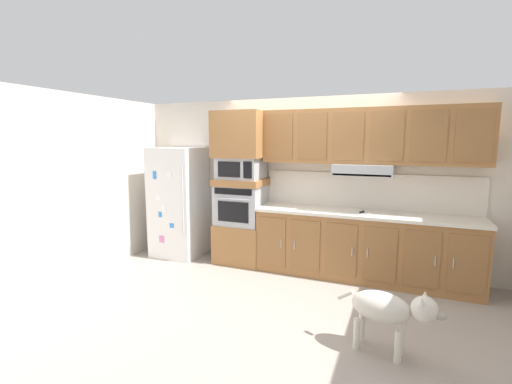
# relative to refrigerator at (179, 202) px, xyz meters

# --- Properties ---
(ground_plane) EXTENTS (9.60, 9.60, 0.00)m
(ground_plane) POSITION_rel_refrigerator_xyz_m (2.04, -0.68, -0.88)
(ground_plane) COLOR #9E9389
(back_kitchen_wall) EXTENTS (6.20, 0.12, 2.50)m
(back_kitchen_wall) POSITION_rel_refrigerator_xyz_m (2.04, 0.43, 0.37)
(back_kitchen_wall) COLOR beige
(back_kitchen_wall) RESTS_ON ground
(side_panel_left) EXTENTS (0.12, 7.10, 2.50)m
(side_panel_left) POSITION_rel_refrigerator_xyz_m (-0.76, -0.68, 0.37)
(side_panel_left) COLOR beige
(side_panel_left) RESTS_ON ground
(refrigerator) EXTENTS (0.76, 0.73, 1.76)m
(refrigerator) POSITION_rel_refrigerator_xyz_m (0.00, 0.00, 0.00)
(refrigerator) COLOR white
(refrigerator) RESTS_ON ground
(oven_base_cabinet) EXTENTS (0.74, 0.62, 0.60)m
(oven_base_cabinet) POSITION_rel_refrigerator_xyz_m (1.09, 0.07, -0.58)
(oven_base_cabinet) COLOR #996638
(oven_base_cabinet) RESTS_ON ground
(built_in_oven) EXTENTS (0.70, 0.62, 0.60)m
(built_in_oven) POSITION_rel_refrigerator_xyz_m (1.09, 0.07, 0.02)
(built_in_oven) COLOR #A8AAAF
(built_in_oven) RESTS_ON oven_base_cabinet
(appliance_mid_shelf) EXTENTS (0.74, 0.62, 0.10)m
(appliance_mid_shelf) POSITION_rel_refrigerator_xyz_m (1.09, 0.07, 0.37)
(appliance_mid_shelf) COLOR #996638
(appliance_mid_shelf) RESTS_ON built_in_oven
(microwave) EXTENTS (0.64, 0.54, 0.32)m
(microwave) POSITION_rel_refrigerator_xyz_m (1.09, 0.07, 0.58)
(microwave) COLOR #A8AAAF
(microwave) RESTS_ON appliance_mid_shelf
(appliance_upper_cabinet) EXTENTS (0.74, 0.62, 0.68)m
(appliance_upper_cabinet) POSITION_rel_refrigerator_xyz_m (1.09, 0.07, 1.08)
(appliance_upper_cabinet) COLOR #996638
(appliance_upper_cabinet) RESTS_ON microwave
(lower_cabinet_run) EXTENTS (2.88, 0.63, 0.88)m
(lower_cabinet_run) POSITION_rel_refrigerator_xyz_m (2.90, 0.07, -0.44)
(lower_cabinet_run) COLOR #996638
(lower_cabinet_run) RESTS_ON ground
(countertop_slab) EXTENTS (2.92, 0.64, 0.04)m
(countertop_slab) POSITION_rel_refrigerator_xyz_m (2.90, 0.07, 0.02)
(countertop_slab) COLOR silver
(countertop_slab) RESTS_ON lower_cabinet_run
(backsplash_panel) EXTENTS (2.92, 0.02, 0.50)m
(backsplash_panel) POSITION_rel_refrigerator_xyz_m (2.90, 0.36, 0.29)
(backsplash_panel) COLOR silver
(backsplash_panel) RESTS_ON countertop_slab
(upper_cabinet_with_hood) EXTENTS (2.88, 0.48, 0.88)m
(upper_cabinet_with_hood) POSITION_rel_refrigerator_xyz_m (2.90, 0.19, 1.02)
(upper_cabinet_with_hood) COLOR #996638
(upper_cabinet_with_hood) RESTS_ON backsplash_panel
(screwdriver) EXTENTS (0.16, 0.15, 0.03)m
(screwdriver) POSITION_rel_refrigerator_xyz_m (2.89, 0.01, 0.05)
(screwdriver) COLOR black
(screwdriver) RESTS_ON countertop_slab
(dog) EXTENTS (0.91, 0.37, 0.63)m
(dog) POSITION_rel_refrigerator_xyz_m (3.31, -1.66, -0.46)
(dog) COLOR beige
(dog) RESTS_ON ground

